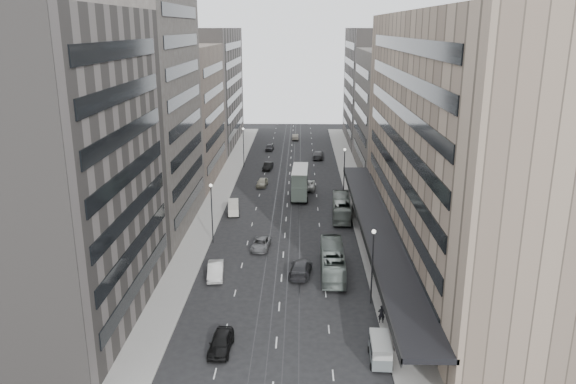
# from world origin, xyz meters

# --- Properties ---
(ground) EXTENTS (220.00, 220.00, 0.00)m
(ground) POSITION_xyz_m (0.00, 0.00, 0.00)
(ground) COLOR black
(ground) RESTS_ON ground
(sidewalk_right) EXTENTS (4.00, 125.00, 0.15)m
(sidewalk_right) POSITION_xyz_m (12.00, 37.50, 0.07)
(sidewalk_right) COLOR gray
(sidewalk_right) RESTS_ON ground
(sidewalk_left) EXTENTS (4.00, 125.00, 0.15)m
(sidewalk_left) POSITION_xyz_m (-12.00, 37.50, 0.07)
(sidewalk_left) COLOR gray
(sidewalk_left) RESTS_ON ground
(department_store) EXTENTS (19.20, 60.00, 30.00)m
(department_store) POSITION_xyz_m (21.45, 8.00, 14.95)
(department_store) COLOR gray
(department_store) RESTS_ON ground
(building_right_mid) EXTENTS (15.00, 28.00, 24.00)m
(building_right_mid) POSITION_xyz_m (21.50, 52.00, 12.00)
(building_right_mid) COLOR #433E3A
(building_right_mid) RESTS_ON ground
(building_right_far) EXTENTS (15.00, 32.00, 28.00)m
(building_right_far) POSITION_xyz_m (21.50, 82.00, 14.00)
(building_right_far) COLOR #5B5652
(building_right_far) RESTS_ON ground
(building_left_a) EXTENTS (15.00, 28.00, 30.00)m
(building_left_a) POSITION_xyz_m (-21.50, -8.00, 15.00)
(building_left_a) COLOR #5B5652
(building_left_a) RESTS_ON ground
(building_left_b) EXTENTS (15.00, 26.00, 34.00)m
(building_left_b) POSITION_xyz_m (-21.50, 19.00, 17.00)
(building_left_b) COLOR #433E3A
(building_left_b) RESTS_ON ground
(building_left_c) EXTENTS (15.00, 28.00, 25.00)m
(building_left_c) POSITION_xyz_m (-21.50, 46.00, 12.50)
(building_left_c) COLOR #706357
(building_left_c) RESTS_ON ground
(building_left_d) EXTENTS (15.00, 38.00, 28.00)m
(building_left_d) POSITION_xyz_m (-21.50, 79.00, 14.00)
(building_left_d) COLOR #5B5652
(building_left_d) RESTS_ON ground
(lamp_right_near) EXTENTS (0.44, 0.44, 8.32)m
(lamp_right_near) POSITION_xyz_m (9.70, -5.00, 5.20)
(lamp_right_near) COLOR #262628
(lamp_right_near) RESTS_ON ground
(lamp_right_far) EXTENTS (0.44, 0.44, 8.32)m
(lamp_right_far) POSITION_xyz_m (9.70, 35.00, 5.20)
(lamp_right_far) COLOR #262628
(lamp_right_far) RESTS_ON ground
(lamp_left_near) EXTENTS (0.44, 0.44, 8.32)m
(lamp_left_near) POSITION_xyz_m (-9.70, 12.00, 5.20)
(lamp_left_near) COLOR #262628
(lamp_left_near) RESTS_ON ground
(lamp_left_far) EXTENTS (0.44, 0.44, 8.32)m
(lamp_left_far) POSITION_xyz_m (-9.70, 55.00, 5.20)
(lamp_left_far) COLOR #262628
(lamp_left_far) RESTS_ON ground
(bus_near) EXTENTS (2.85, 11.41, 3.17)m
(bus_near) POSITION_xyz_m (6.01, 2.49, 1.58)
(bus_near) COLOR gray
(bus_near) RESTS_ON ground
(bus_far) EXTENTS (3.13, 11.19, 3.09)m
(bus_far) POSITION_xyz_m (8.50, 23.20, 1.54)
(bus_far) COLOR gray
(bus_far) RESTS_ON ground
(double_decker) EXTENTS (3.12, 9.39, 5.09)m
(double_decker) POSITION_xyz_m (2.08, 33.65, 2.75)
(double_decker) COLOR slate
(double_decker) RESTS_ON ground
(vw_microbus) EXTENTS (2.00, 4.12, 2.18)m
(vw_microbus) POSITION_xyz_m (9.20, -15.88, 1.22)
(vw_microbus) COLOR #595F60
(vw_microbus) RESTS_ON ground
(panel_van) EXTENTS (2.07, 3.70, 2.23)m
(panel_van) POSITION_xyz_m (-8.26, 23.73, 1.23)
(panel_van) COLOR silver
(panel_van) RESTS_ON ground
(sedan_0) EXTENTS (2.15, 4.88, 1.63)m
(sedan_0) POSITION_xyz_m (-4.96, -14.43, 0.82)
(sedan_0) COLOR black
(sedan_0) RESTS_ON ground
(sedan_1) EXTENTS (2.28, 5.22, 1.67)m
(sedan_1) POSITION_xyz_m (-7.73, 1.10, 0.83)
(sedan_1) COLOR silver
(sedan_1) RESTS_ON ground
(sedan_2) EXTENTS (2.71, 5.02, 1.34)m
(sedan_2) POSITION_xyz_m (-3.03, 9.92, 0.67)
(sedan_2) COLOR slate
(sedan_2) RESTS_ON ground
(sedan_3) EXTENTS (3.06, 6.06, 1.69)m
(sedan_3) POSITION_xyz_m (2.24, 1.92, 0.84)
(sedan_3) COLOR #29282B
(sedan_3) RESTS_ON ground
(sedan_4) EXTENTS (2.18, 4.59, 1.52)m
(sedan_4) POSITION_xyz_m (-4.89, 40.25, 0.76)
(sedan_4) COLOR #A39D87
(sedan_4) RESTS_ON ground
(sedan_5) EXTENTS (2.11, 4.64, 1.47)m
(sedan_5) POSITION_xyz_m (-4.55, 52.90, 0.74)
(sedan_5) COLOR black
(sedan_5) RESTS_ON ground
(sedan_6) EXTENTS (3.07, 6.12, 1.66)m
(sedan_6) POSITION_xyz_m (3.38, 38.73, 0.83)
(sedan_6) COLOR silver
(sedan_6) RESTS_ON ground
(sedan_7) EXTENTS (2.72, 5.98, 1.70)m
(sedan_7) POSITION_xyz_m (6.06, 63.35, 0.85)
(sedan_7) COLOR #525254
(sedan_7) RESTS_ON ground
(sedan_8) EXTENTS (1.99, 4.40, 1.47)m
(sedan_8) POSITION_xyz_m (-5.23, 71.78, 0.73)
(sedan_8) COLOR #27282A
(sedan_8) RESTS_ON ground
(sedan_9) EXTENTS (1.64, 4.54, 1.49)m
(sedan_9) POSITION_xyz_m (0.76, 85.04, 0.74)
(sedan_9) COLOR #9D9382
(sedan_9) RESTS_ON ground
(pedestrian) EXTENTS (0.69, 0.46, 1.87)m
(pedestrian) POSITION_xyz_m (10.20, -9.35, 1.08)
(pedestrian) COLOR black
(pedestrian) RESTS_ON sidewalk_right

